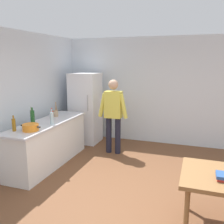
# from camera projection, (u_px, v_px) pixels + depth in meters

# --- Properties ---
(ground_plane) EXTENTS (14.00, 14.00, 0.00)m
(ground_plane) POSITION_uv_depth(u_px,v_px,m) (133.00, 201.00, 3.81)
(ground_plane) COLOR brown
(wall_back) EXTENTS (6.40, 0.12, 2.70)m
(wall_back) POSITION_uv_depth(u_px,v_px,m) (163.00, 91.00, 6.32)
(wall_back) COLOR silver
(wall_back) RESTS_ON ground_plane
(kitchen_counter) EXTENTS (0.64, 2.20, 0.90)m
(kitchen_counter) POSITION_uv_depth(u_px,v_px,m) (48.00, 143.00, 5.10)
(kitchen_counter) COLOR white
(kitchen_counter) RESTS_ON ground_plane
(refrigerator) EXTENTS (0.70, 0.67, 1.80)m
(refrigerator) POSITION_uv_depth(u_px,v_px,m) (86.00, 108.00, 6.46)
(refrigerator) COLOR white
(refrigerator) RESTS_ON ground_plane
(person) EXTENTS (0.70, 0.22, 1.70)m
(person) POSITION_uv_depth(u_px,v_px,m) (113.00, 112.00, 5.63)
(person) COLOR #1E1E2D
(person) RESTS_ON ground_plane
(cooking_pot) EXTENTS (0.40, 0.28, 0.12)m
(cooking_pot) POSITION_uv_depth(u_px,v_px,m) (31.00, 127.00, 4.37)
(cooking_pot) COLOR orange
(cooking_pot) RESTS_ON kitchen_counter
(utensil_jar) EXTENTS (0.11, 0.11, 0.32)m
(utensil_jar) POSITION_uv_depth(u_px,v_px,m) (56.00, 113.00, 5.46)
(utensil_jar) COLOR tan
(utensil_jar) RESTS_ON kitchen_counter
(bottle_vinegar_tall) EXTENTS (0.06, 0.06, 0.32)m
(bottle_vinegar_tall) POSITION_uv_depth(u_px,v_px,m) (32.00, 116.00, 4.90)
(bottle_vinegar_tall) COLOR gray
(bottle_vinegar_tall) RESTS_ON kitchen_counter
(bottle_wine_green) EXTENTS (0.08, 0.08, 0.34)m
(bottle_wine_green) POSITION_uv_depth(u_px,v_px,m) (33.00, 118.00, 4.73)
(bottle_wine_green) COLOR #1E5123
(bottle_wine_green) RESTS_ON kitchen_counter
(bottle_oil_amber) EXTENTS (0.06, 0.06, 0.28)m
(bottle_oil_amber) POSITION_uv_depth(u_px,v_px,m) (14.00, 125.00, 4.33)
(bottle_oil_amber) COLOR #996619
(bottle_oil_amber) RESTS_ON kitchen_counter
(bottle_water_clear) EXTENTS (0.07, 0.07, 0.30)m
(bottle_water_clear) POSITION_uv_depth(u_px,v_px,m) (52.00, 118.00, 4.76)
(bottle_water_clear) COLOR silver
(bottle_water_clear) RESTS_ON kitchen_counter
(bottle_sauce_red) EXTENTS (0.06, 0.06, 0.24)m
(bottle_sauce_red) POSITION_uv_depth(u_px,v_px,m) (52.00, 115.00, 5.21)
(bottle_sauce_red) COLOR #B22319
(bottle_sauce_red) RESTS_ON kitchen_counter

